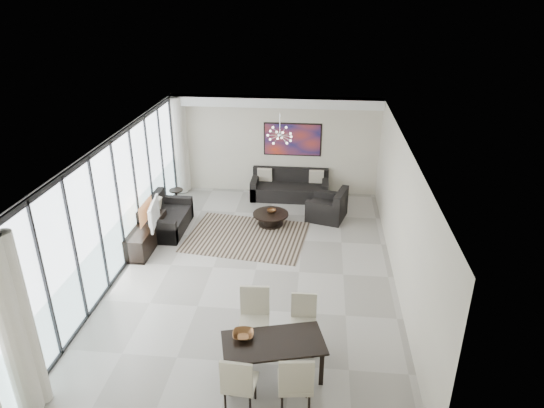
# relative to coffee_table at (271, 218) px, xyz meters

# --- Properties ---
(room_shell) EXTENTS (6.00, 9.00, 2.90)m
(room_shell) POSITION_rel_coffee_table_xyz_m (0.36, -2.23, 1.27)
(room_shell) COLOR #A8A39B
(room_shell) RESTS_ON ground
(window_wall) EXTENTS (0.37, 8.95, 2.90)m
(window_wall) POSITION_rel_coffee_table_xyz_m (-2.95, -2.23, 1.28)
(window_wall) COLOR white
(window_wall) RESTS_ON floor
(soffit) EXTENTS (5.98, 0.40, 0.26)m
(soffit) POSITION_rel_coffee_table_xyz_m (-0.10, 2.07, 2.59)
(soffit) COLOR white
(soffit) RESTS_ON room_shell
(painting) EXTENTS (1.68, 0.04, 0.98)m
(painting) POSITION_rel_coffee_table_xyz_m (0.40, 2.24, 1.47)
(painting) COLOR red
(painting) RESTS_ON room_shell
(chandelier) EXTENTS (0.66, 0.66, 0.71)m
(chandelier) POSITION_rel_coffee_table_xyz_m (0.20, 0.27, 2.17)
(chandelier) COLOR silver
(chandelier) RESTS_ON room_shell
(rug) EXTENTS (3.12, 2.54, 0.01)m
(rug) POSITION_rel_coffee_table_xyz_m (-0.53, -0.74, -0.18)
(rug) COLOR black
(rug) RESTS_ON floor
(coffee_table) EXTENTS (0.93, 0.93, 0.33)m
(coffee_table) POSITION_rel_coffee_table_xyz_m (0.00, 0.00, 0.00)
(coffee_table) COLOR black
(coffee_table) RESTS_ON floor
(bowl_coffee) EXTENTS (0.26, 0.26, 0.08)m
(bowl_coffee) POSITION_rel_coffee_table_xyz_m (0.01, 0.07, 0.18)
(bowl_coffee) COLOR brown
(bowl_coffee) RESTS_ON coffee_table
(sofa_main) EXTENTS (2.24, 0.92, 0.81)m
(sofa_main) POSITION_rel_coffee_table_xyz_m (0.37, 1.84, 0.09)
(sofa_main) COLOR black
(sofa_main) RESTS_ON floor
(loveseat) EXTENTS (0.93, 1.66, 0.83)m
(loveseat) POSITION_rel_coffee_table_xyz_m (-2.65, -0.54, 0.10)
(loveseat) COLOR black
(loveseat) RESTS_ON floor
(armchair) EXTENTS (1.15, 1.19, 0.82)m
(armchair) POSITION_rel_coffee_table_xyz_m (1.49, 0.56, 0.10)
(armchair) COLOR black
(armchair) RESTS_ON floor
(side_table) EXTENTS (0.39, 0.39, 0.53)m
(side_table) POSITION_rel_coffee_table_xyz_m (-2.75, 0.83, 0.17)
(side_table) COLOR black
(side_table) RESTS_ON floor
(tv_console) EXTENTS (0.50, 1.79, 0.56)m
(tv_console) POSITION_rel_coffee_table_xyz_m (-2.86, -1.41, 0.09)
(tv_console) COLOR black
(tv_console) RESTS_ON floor
(television) EXTENTS (0.30, 1.03, 0.59)m
(television) POSITION_rel_coffee_table_xyz_m (-2.70, -1.39, 0.67)
(television) COLOR gray
(television) RESTS_ON tv_console
(dining_table) EXTENTS (1.75, 1.18, 0.66)m
(dining_table) POSITION_rel_coffee_table_xyz_m (0.60, -5.33, 0.39)
(dining_table) COLOR black
(dining_table) RESTS_ON floor
(dining_chair_sw) EXTENTS (0.50, 0.50, 1.02)m
(dining_chair_sw) POSITION_rel_coffee_table_xyz_m (0.18, -6.12, 0.40)
(dining_chair_sw) COLOR beige
(dining_chair_sw) RESTS_ON floor
(dining_chair_se) EXTENTS (0.55, 0.55, 1.08)m
(dining_chair_se) POSITION_rel_coffee_table_xyz_m (0.99, -6.07, 0.44)
(dining_chair_se) COLOR beige
(dining_chair_se) RESTS_ON floor
(dining_chair_nw) EXTENTS (0.54, 0.54, 1.09)m
(dining_chair_nw) POSITION_rel_coffee_table_xyz_m (0.20, -4.58, 0.45)
(dining_chair_nw) COLOR beige
(dining_chair_nw) RESTS_ON floor
(dining_chair_ne) EXTENTS (0.45, 0.45, 0.96)m
(dining_chair_ne) POSITION_rel_coffee_table_xyz_m (1.04, -4.49, 0.36)
(dining_chair_ne) COLOR beige
(dining_chair_ne) RESTS_ON floor
(bowl_dining) EXTENTS (0.37, 0.37, 0.08)m
(bowl_dining) POSITION_rel_coffee_table_xyz_m (0.11, -5.26, 0.52)
(bowl_dining) COLOR brown
(bowl_dining) RESTS_ON dining_table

